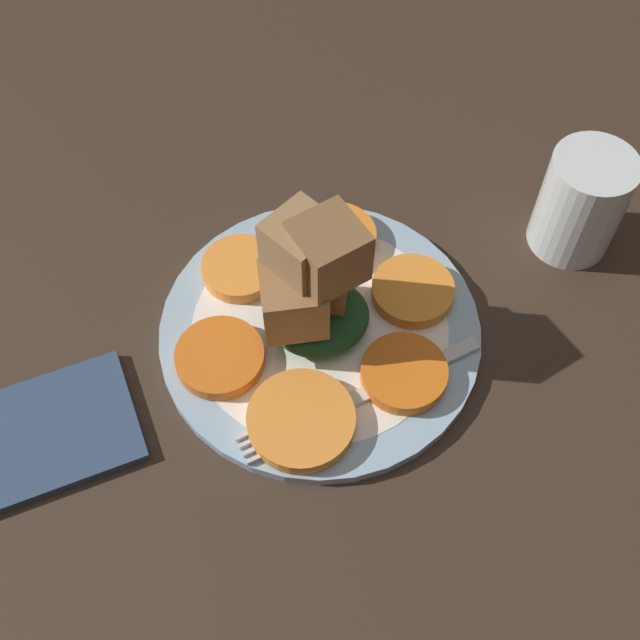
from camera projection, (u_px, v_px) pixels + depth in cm
name	position (u px, v px, depth cm)	size (l,w,h in cm)	color
table_slab	(320.00, 341.00, 64.83)	(120.00, 120.00, 2.00)	#38281E
plate	(320.00, 331.00, 63.55)	(25.40, 25.40, 1.05)	#99B7D1
carrot_slice_0	(240.00, 268.00, 65.37)	(6.28, 6.28, 1.19)	orange
carrot_slice_1	(221.00, 360.00, 60.78)	(6.84, 6.84, 1.19)	orange
carrot_slice_2	(301.00, 420.00, 58.07)	(7.96, 7.96, 1.19)	orange
carrot_slice_3	(404.00, 373.00, 60.16)	(6.58, 6.58, 1.19)	orange
carrot_slice_4	(412.00, 290.00, 64.21)	(6.64, 6.64, 1.19)	orange
carrot_slice_5	(335.00, 238.00, 67.08)	(6.91, 6.91, 1.19)	orange
center_pile	(313.00, 283.00, 58.63)	(8.83, 8.40, 11.78)	#1E4723
fork	(357.00, 398.00, 59.49)	(20.01, 3.34, 0.40)	silver
water_glass	(581.00, 203.00, 65.27)	(6.91, 6.91, 9.28)	silver
napkin	(29.00, 439.00, 58.67)	(15.66, 9.40, 0.80)	#334766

